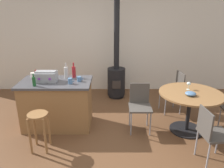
{
  "coord_description": "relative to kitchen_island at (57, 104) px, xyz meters",
  "views": [
    {
      "loc": [
        0.08,
        -3.23,
        2.19
      ],
      "look_at": [
        0.08,
        0.52,
        0.84
      ],
      "focal_mm": 34.92,
      "sensor_mm": 36.0,
      "label": 1
    }
  ],
  "objects": [
    {
      "name": "cup_1",
      "position": [
        0.44,
        0.0,
        0.49
      ],
      "size": [
        0.12,
        0.08,
        0.09
      ],
      "color": "#4C7099",
      "rests_on": "kitchen_island"
    },
    {
      "name": "folding_chair_right",
      "position": [
        2.36,
        0.61,
        0.07
      ],
      "size": [
        0.46,
        0.46,
        0.88
      ],
      "color": "#47423D",
      "rests_on": "ground_plane"
    },
    {
      "name": "back_wall",
      "position": [
        0.95,
        2.0,
        0.9
      ],
      "size": [
        8.0,
        0.1,
        2.7
      ],
      "primitive_type": "cube",
      "color": "beige",
      "rests_on": "ground_plane"
    },
    {
      "name": "wooden_stool",
      "position": [
        -0.11,
        -0.76,
        0.0
      ],
      "size": [
        0.31,
        0.31,
        0.64
      ],
      "color": "olive",
      "rests_on": "ground_plane"
    },
    {
      "name": "bottle_1",
      "position": [
        -0.3,
        -0.24,
        0.53
      ],
      "size": [
        0.06,
        0.06,
        0.22
      ],
      "color": "#194C23",
      "rests_on": "kitchen_island"
    },
    {
      "name": "cup_0",
      "position": [
        0.3,
        -0.12,
        0.5
      ],
      "size": [
        0.11,
        0.08,
        0.1
      ],
      "color": "#4C7099",
      "rests_on": "kitchen_island"
    },
    {
      "name": "serving_bowl",
      "position": [
        2.36,
        -0.32,
        0.34
      ],
      "size": [
        0.18,
        0.18,
        0.07
      ],
      "primitive_type": "ellipsoid",
      "color": "#4C7099",
      "rests_on": "dining_table"
    },
    {
      "name": "cup_2",
      "position": [
        -0.47,
        0.2,
        0.5
      ],
      "size": [
        0.12,
        0.09,
        0.1
      ],
      "color": "white",
      "rests_on": "kitchen_island"
    },
    {
      "name": "kitchen_island",
      "position": [
        0.0,
        0.0,
        0.0
      ],
      "size": [
        1.29,
        0.74,
        0.9
      ],
      "color": "olive",
      "rests_on": "ground_plane"
    },
    {
      "name": "wood_stove",
      "position": [
        1.14,
        1.41,
        0.12
      ],
      "size": [
        0.44,
        0.45,
        2.37
      ],
      "color": "black",
      "rests_on": "ground_plane"
    },
    {
      "name": "bottle_0",
      "position": [
        0.3,
        0.24,
        0.56
      ],
      "size": [
        0.07,
        0.07,
        0.29
      ],
      "color": "maroon",
      "rests_on": "kitchen_island"
    },
    {
      "name": "bottle_3",
      "position": [
        0.17,
        0.21,
        0.56
      ],
      "size": [
        0.08,
        0.08,
        0.29
      ],
      "color": "#B7B2AD",
      "rests_on": "kitchen_island"
    },
    {
      "name": "folding_chair_near",
      "position": [
        1.54,
        -0.11,
        0.06
      ],
      "size": [
        0.4,
        0.4,
        0.86
      ],
      "color": "#47423D",
      "rests_on": "ground_plane"
    },
    {
      "name": "bottle_2",
      "position": [
        -0.37,
        0.1,
        0.52
      ],
      "size": [
        0.06,
        0.06,
        0.19
      ],
      "color": "maroon",
      "rests_on": "kitchen_island"
    },
    {
      "name": "wine_glass",
      "position": [
        2.41,
        -0.03,
        0.41
      ],
      "size": [
        0.07,
        0.07,
        0.14
      ],
      "color": "silver",
      "rests_on": "dining_table"
    },
    {
      "name": "folding_chair_far",
      "position": [
        2.44,
        -1.06,
        0.05
      ],
      "size": [
        0.44,
        0.44,
        0.86
      ],
      "color": "#47423D",
      "rests_on": "ground_plane"
    },
    {
      "name": "dining_table",
      "position": [
        2.41,
        -0.19,
        0.13
      ],
      "size": [
        1.11,
        1.11,
        0.76
      ],
      "color": "black",
      "rests_on": "ground_plane"
    },
    {
      "name": "toolbox",
      "position": [
        -0.15,
        -0.01,
        0.54
      ],
      "size": [
        0.37,
        0.24,
        0.2
      ],
      "color": "gray",
      "rests_on": "kitchen_island"
    },
    {
      "name": "ground_plane",
      "position": [
        0.95,
        -0.5,
        -0.45
      ],
      "size": [
        8.8,
        8.8,
        0.0
      ],
      "primitive_type": "plane",
      "color": "brown"
    }
  ]
}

